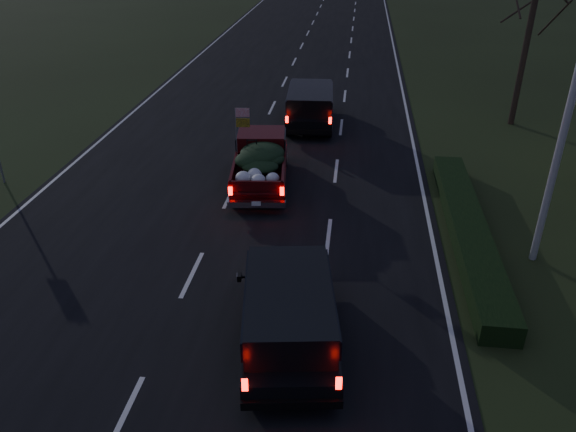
# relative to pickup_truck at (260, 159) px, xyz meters

# --- Properties ---
(ground) EXTENTS (120.00, 120.00, 0.00)m
(ground) POSITION_rel_pickup_truck_xyz_m (-0.91, -6.12, -0.94)
(ground) COLOR black
(ground) RESTS_ON ground
(road_asphalt) EXTENTS (14.00, 120.00, 0.02)m
(road_asphalt) POSITION_rel_pickup_truck_xyz_m (-0.91, -6.12, -0.93)
(road_asphalt) COLOR black
(road_asphalt) RESTS_ON ground
(hedge_row) EXTENTS (1.00, 10.00, 0.60)m
(hedge_row) POSITION_rel_pickup_truck_xyz_m (6.89, -3.12, -0.64)
(hedge_row) COLOR black
(hedge_row) RESTS_ON ground
(bare_tree_far) EXTENTS (3.60, 3.60, 7.00)m
(bare_tree_far) POSITION_rel_pickup_truck_xyz_m (10.59, 7.88, 4.29)
(bare_tree_far) COLOR black
(bare_tree_far) RESTS_ON ground
(pickup_truck) EXTENTS (2.34, 4.97, 2.52)m
(pickup_truck) POSITION_rel_pickup_truck_xyz_m (0.00, 0.00, 0.00)
(pickup_truck) COLOR #40080A
(pickup_truck) RESTS_ON ground
(lead_suv) EXTENTS (2.30, 4.99, 1.40)m
(lead_suv) POSITION_rel_pickup_truck_xyz_m (1.22, 6.55, 0.12)
(lead_suv) COLOR black
(lead_suv) RESTS_ON ground
(rear_suv) EXTENTS (2.65, 4.95, 1.35)m
(rear_suv) POSITION_rel_pickup_truck_xyz_m (2.07, -8.59, 0.08)
(rear_suv) COLOR black
(rear_suv) RESTS_ON ground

